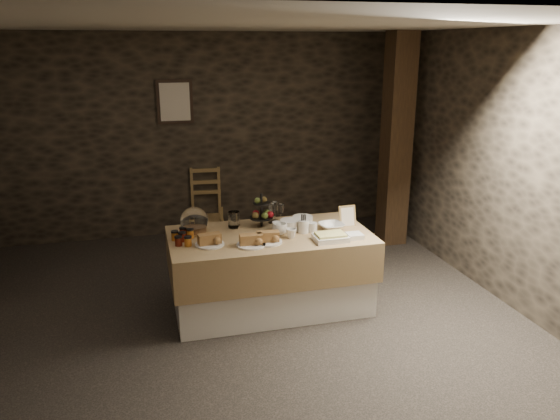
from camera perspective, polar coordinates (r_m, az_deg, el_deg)
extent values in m
cube|color=black|center=(5.24, -6.13, -10.98)|extent=(5.50, 5.00, 0.01)
cube|color=black|center=(7.21, -9.56, 7.59)|extent=(5.50, 0.02, 2.60)
cube|color=black|center=(2.46, 2.10, -10.73)|extent=(5.50, 0.02, 2.60)
cube|color=black|center=(5.82, 21.34, 4.44)|extent=(0.02, 5.00, 2.60)
cube|color=#C0B5A2|center=(4.63, -7.18, 18.76)|extent=(5.50, 5.00, 0.01)
cube|color=silver|center=(5.24, -1.03, -6.56)|extent=(1.81, 0.93, 0.70)
cube|color=olive|center=(5.17, -1.04, -4.53)|extent=(1.88, 1.00, 0.38)
cube|color=olive|center=(7.26, -7.59, -1.01)|extent=(0.45, 0.43, 0.05)
cube|color=olive|center=(7.29, -7.91, 2.91)|extent=(0.40, 0.06, 0.40)
cube|color=black|center=(6.89, 12.05, 7.02)|extent=(0.30, 0.30, 2.60)
cube|color=black|center=(7.11, -10.94, 11.05)|extent=(0.45, 0.03, 0.55)
cube|color=beige|center=(7.08, -10.92, 11.03)|extent=(0.37, 0.01, 0.47)
cylinder|color=silver|center=(5.20, 1.05, -1.56)|extent=(0.19, 0.19, 0.10)
cylinder|color=silver|center=(5.36, 2.37, -1.10)|extent=(0.20, 0.20, 0.08)
cylinder|color=silver|center=(5.13, 2.47, -1.73)|extent=(0.10, 0.10, 0.12)
imported|color=silver|center=(5.08, 0.00, -1.99)|extent=(0.17, 0.17, 0.11)
imported|color=silver|center=(4.99, 1.18, -2.45)|extent=(0.12, 0.12, 0.09)
cylinder|color=silver|center=(5.16, -0.33, -1.75)|extent=(0.09, 0.09, 0.09)
cylinder|color=silver|center=(5.16, 3.43, -1.82)|extent=(0.08, 0.08, 0.09)
imported|color=silver|center=(5.25, 5.40, -1.70)|extent=(0.27, 0.27, 0.06)
cylinder|color=olive|center=(5.20, -8.90, -2.29)|extent=(0.26, 0.26, 0.01)
cylinder|color=brown|center=(5.19, -8.92, -1.86)|extent=(0.22, 0.22, 0.07)
sphere|color=white|center=(5.16, -8.96, -1.10)|extent=(0.26, 0.26, 0.26)
cylinder|color=black|center=(5.28, -1.95, 0.01)|extent=(0.02, 0.02, 0.33)
cylinder|color=black|center=(5.30, -1.95, -0.79)|extent=(0.23, 0.23, 0.01)
cylinder|color=black|center=(5.26, -1.96, 0.71)|extent=(0.16, 0.16, 0.01)
sphere|color=#5A722E|center=(5.33, -1.41, -0.29)|extent=(0.07, 0.07, 0.07)
sphere|color=maroon|center=(5.32, -2.55, -0.35)|extent=(0.07, 0.07, 0.07)
sphere|color=#5A722E|center=(5.24, -1.60, -0.60)|extent=(0.07, 0.07, 0.07)
sphere|color=brown|center=(5.25, -2.60, -0.58)|extent=(0.07, 0.07, 0.07)
sphere|color=maroon|center=(5.27, -1.04, -0.49)|extent=(0.07, 0.07, 0.07)
cylinder|color=silver|center=(4.86, -7.36, -3.58)|extent=(0.26, 0.26, 0.01)
cube|color=brown|center=(4.85, -7.39, -2.99)|extent=(0.21, 0.12, 0.09)
cylinder|color=silver|center=(4.82, -3.04, -3.65)|extent=(0.26, 0.26, 0.01)
cube|color=brown|center=(4.80, -3.05, -3.07)|extent=(0.20, 0.10, 0.09)
cylinder|color=silver|center=(4.89, -1.28, -3.34)|extent=(0.26, 0.26, 0.01)
cube|color=brown|center=(4.87, -1.29, -2.76)|extent=(0.21, 0.11, 0.09)
cylinder|color=#601A0E|center=(4.98, -10.19, -2.84)|extent=(0.06, 0.06, 0.07)
cylinder|color=orange|center=(4.86, -9.59, -3.31)|extent=(0.06, 0.06, 0.07)
cylinder|color=#601A0E|center=(4.89, -10.56, -3.26)|extent=(0.06, 0.06, 0.07)
cylinder|color=orange|center=(5.05, -9.36, -2.51)|extent=(0.06, 0.06, 0.07)
cylinder|color=#601A0E|center=(5.11, -10.10, -2.34)|extent=(0.06, 0.06, 0.07)
cylinder|color=orange|center=(5.03, -10.92, -2.71)|extent=(0.06, 0.06, 0.07)
cube|color=silver|center=(4.95, 5.30, -2.93)|extent=(0.30, 0.22, 0.05)
cube|color=#DED377|center=(4.94, 5.31, -2.55)|extent=(0.26, 0.18, 0.02)
cube|color=silver|center=(5.04, 7.80, -2.69)|extent=(0.14, 0.14, 0.04)
cube|color=olive|center=(5.36, 7.06, -0.69)|extent=(0.17, 0.08, 0.22)
cylinder|color=white|center=(5.27, -4.91, -1.02)|extent=(0.10, 0.10, 0.16)
cylinder|color=white|center=(5.35, -4.72, -0.88)|extent=(0.09, 0.09, 0.14)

